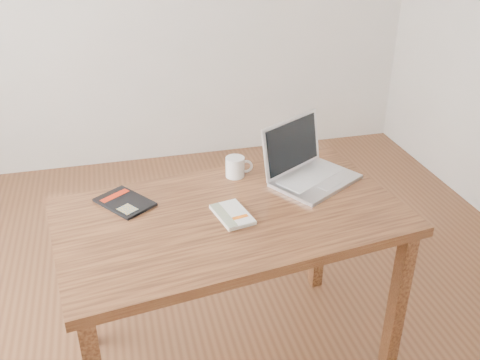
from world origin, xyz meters
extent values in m
plane|color=#57331D|center=(0.00, 0.00, 0.00)|extent=(4.00, 4.00, 0.00)
cube|color=#532E19|center=(0.18, -0.09, 0.73)|extent=(1.36, 0.89, 0.04)
cube|color=#532E19|center=(0.80, -0.32, 0.35)|extent=(0.06, 0.06, 0.71)
cube|color=#532E19|center=(-0.44, 0.14, 0.35)|extent=(0.06, 0.06, 0.71)
cube|color=#532E19|center=(0.72, 0.30, 0.35)|extent=(0.06, 0.06, 0.71)
cube|color=beige|center=(0.18, -0.11, 0.76)|extent=(0.14, 0.20, 0.01)
cube|color=white|center=(0.18, -0.11, 0.76)|extent=(0.14, 0.20, 0.01)
cube|color=gray|center=(0.15, -0.12, 0.77)|extent=(0.07, 0.18, 0.00)
cube|color=#CE590E|center=(0.20, -0.15, 0.77)|extent=(0.06, 0.03, 0.00)
cube|color=black|center=(-0.20, 0.08, 0.76)|extent=(0.24, 0.26, 0.01)
cube|color=#A7210B|center=(-0.23, 0.13, 0.76)|extent=(0.12, 0.09, 0.00)
cube|color=#7C795B|center=(-0.19, 0.01, 0.76)|extent=(0.08, 0.08, 0.00)
cube|color=silver|center=(0.57, 0.06, 0.76)|extent=(0.41, 0.37, 0.02)
cube|color=silver|center=(0.56, 0.08, 0.77)|extent=(0.31, 0.25, 0.00)
cube|color=#BCBCC1|center=(0.61, -0.01, 0.77)|extent=(0.11, 0.10, 0.00)
cube|color=silver|center=(0.51, 0.17, 0.88)|extent=(0.31, 0.21, 0.22)
cube|color=black|center=(0.51, 0.17, 0.88)|extent=(0.28, 0.18, 0.19)
cylinder|color=white|center=(0.27, 0.19, 0.79)|extent=(0.08, 0.08, 0.09)
cylinder|color=black|center=(0.27, 0.19, 0.83)|extent=(0.07, 0.07, 0.01)
torus|color=white|center=(0.31, 0.18, 0.79)|extent=(0.06, 0.02, 0.06)
camera|label=1|loc=(-0.20, -1.73, 1.81)|focal=40.00mm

